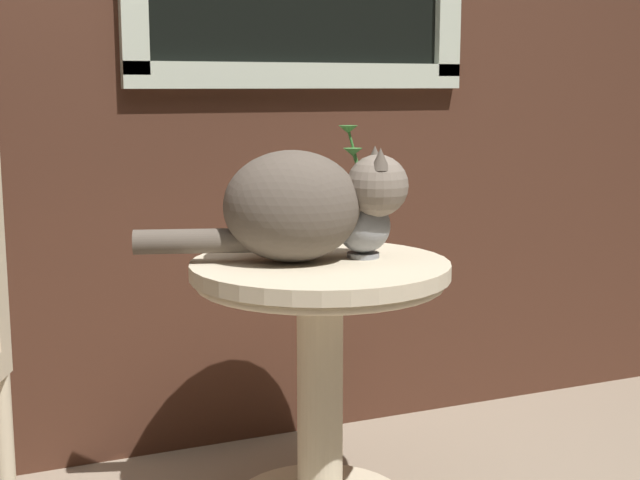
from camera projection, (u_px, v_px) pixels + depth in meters
wicker_side_table at (320, 336)px, 2.10m from camera, size 0.60×0.60×0.61m
cat at (299, 205)px, 2.05m from camera, size 0.61×0.34×0.26m
pewter_vase_with_ivy at (363, 220)px, 2.10m from camera, size 0.13×0.13×0.31m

